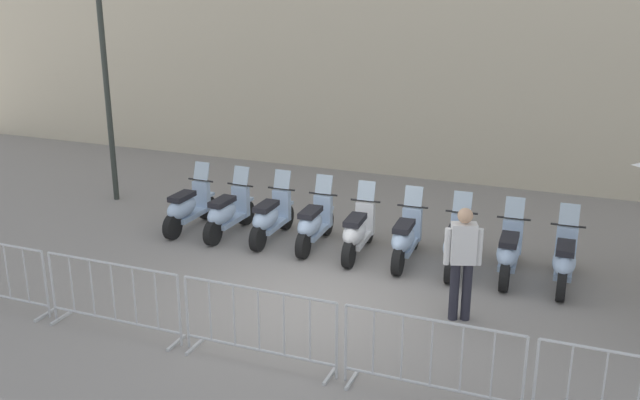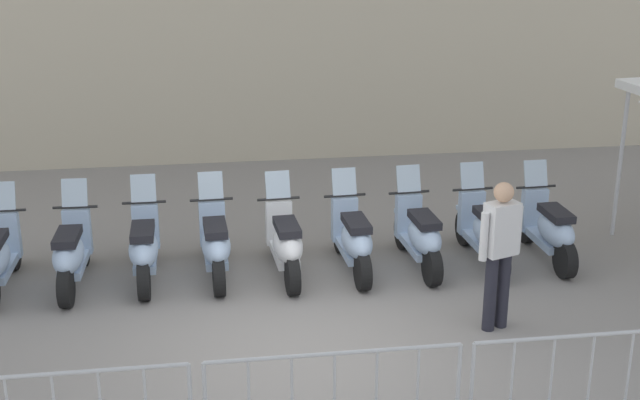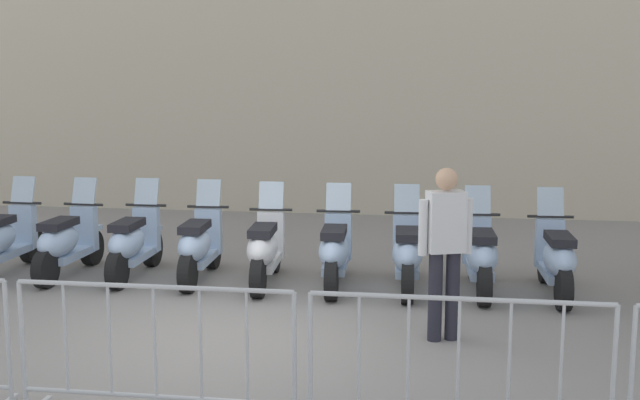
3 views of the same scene
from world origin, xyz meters
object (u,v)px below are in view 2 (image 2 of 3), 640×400
(motorcycle_6, at_px, (420,236))
(officer_near_row_end, at_px, (500,247))
(motorcycle_8, at_px, (549,229))
(barrier_segment_3, at_px, (589,388))
(motorcycle_3, at_px, (215,244))
(motorcycle_5, at_px, (353,239))
(motorcycle_2, at_px, (145,248))
(motorcycle_4, at_px, (285,243))
(motorcycle_1, at_px, (72,253))
(motorcycle_7, at_px, (484,232))

(motorcycle_6, relative_size, officer_near_row_end, 1.00)
(motorcycle_8, distance_m, barrier_segment_3, 4.13)
(motorcycle_3, height_order, motorcycle_8, same)
(motorcycle_6, bearing_deg, motorcycle_8, -7.27)
(motorcycle_5, relative_size, barrier_segment_3, 0.79)
(motorcycle_5, bearing_deg, motorcycle_6, -6.27)
(motorcycle_2, distance_m, motorcycle_6, 3.52)
(motorcycle_4, xyz_separation_m, officer_near_row_end, (1.97, -2.00, 0.53))
(motorcycle_1, xyz_separation_m, motorcycle_6, (4.37, -0.54, 0.00))
(motorcycle_5, xyz_separation_m, motorcycle_7, (1.75, -0.19, 0.00))
(motorcycle_5, distance_m, motorcycle_6, 0.88)
(motorcycle_4, bearing_deg, motorcycle_1, 172.36)
(motorcycle_5, height_order, motorcycle_7, same)
(motorcycle_1, xyz_separation_m, officer_near_row_end, (4.59, -2.35, 0.53))
(motorcycle_4, xyz_separation_m, motorcycle_5, (0.87, -0.10, 0.00))
(motorcycle_2, relative_size, motorcycle_5, 1.00)
(motorcycle_4, bearing_deg, officer_near_row_end, -45.35)
(motorcycle_2, relative_size, officer_near_row_end, 1.00)
(motorcycle_1, height_order, motorcycle_8, same)
(motorcycle_1, relative_size, motorcycle_8, 1.00)
(motorcycle_2, relative_size, barrier_segment_3, 0.79)
(motorcycle_7, relative_size, officer_near_row_end, 1.00)
(motorcycle_4, distance_m, motorcycle_8, 3.52)
(motorcycle_1, bearing_deg, motorcycle_4, -7.64)
(barrier_segment_3, bearing_deg, motorcycle_2, 128.29)
(motorcycle_6, relative_size, motorcycle_8, 1.00)
(motorcycle_5, relative_size, motorcycle_8, 1.00)
(motorcycle_2, height_order, motorcycle_7, same)
(motorcycle_7, distance_m, barrier_segment_3, 3.98)
(motorcycle_2, xyz_separation_m, barrier_segment_3, (3.54, -4.48, 0.07))
(motorcycle_5, distance_m, officer_near_row_end, 2.26)
(motorcycle_3, relative_size, motorcycle_7, 1.00)
(motorcycle_3, xyz_separation_m, motorcycle_7, (3.49, -0.48, 0.00))
(motorcycle_4, bearing_deg, motorcycle_3, 167.22)
(motorcycle_6, bearing_deg, motorcycle_1, 172.92)
(motorcycle_1, height_order, motorcycle_2, same)
(motorcycle_4, height_order, motorcycle_8, same)
(motorcycle_3, xyz_separation_m, motorcycle_4, (0.86, -0.20, 0.00))
(motorcycle_1, xyz_separation_m, motorcycle_7, (5.25, -0.63, 0.00))
(barrier_segment_3, relative_size, officer_near_row_end, 1.26)
(motorcycle_3, bearing_deg, motorcycle_8, -7.97)
(motorcycle_2, distance_m, motorcycle_7, 4.40)
(motorcycle_1, relative_size, motorcycle_4, 1.00)
(motorcycle_2, relative_size, motorcycle_8, 1.00)
(motorcycle_5, relative_size, motorcycle_7, 1.00)
(motorcycle_1, bearing_deg, motorcycle_5, -7.28)
(motorcycle_5, bearing_deg, motorcycle_8, -6.94)
(motorcycle_5, bearing_deg, officer_near_row_end, -59.99)
(motorcycle_2, distance_m, motorcycle_4, 1.77)
(motorcycle_5, bearing_deg, motorcycle_7, -6.14)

